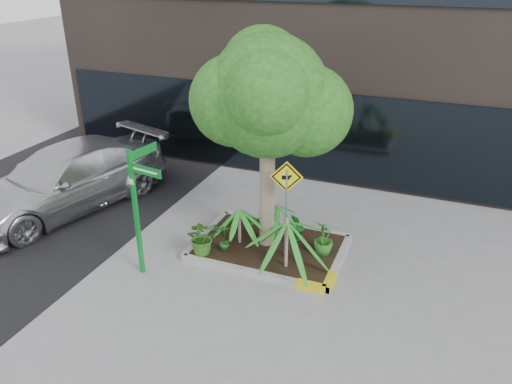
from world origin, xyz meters
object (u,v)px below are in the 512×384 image
at_px(street_sign_post, 138,199).
at_px(cattle_sign, 286,193).
at_px(parked_car, 66,179).
at_px(tree, 268,96).

distance_m(street_sign_post, cattle_sign, 2.99).
bearing_deg(cattle_sign, parked_car, 160.64).
bearing_deg(tree, parked_car, 179.95).
bearing_deg(street_sign_post, cattle_sign, 38.83).
distance_m(tree, parked_car, 6.24).
xyz_separation_m(tree, cattle_sign, (0.56, -0.38, -1.89)).
height_order(tree, parked_car, tree).
bearing_deg(street_sign_post, tree, 51.43).
xyz_separation_m(tree, street_sign_post, (-2.04, -1.85, -1.83)).
distance_m(parked_car, street_sign_post, 4.12).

